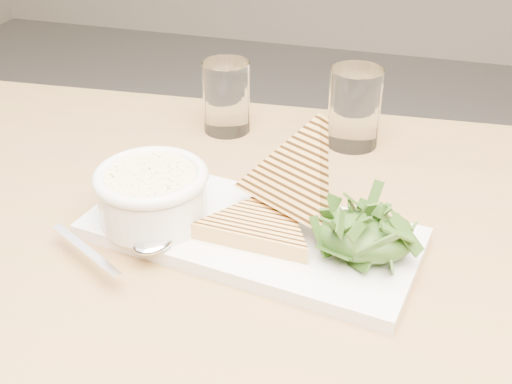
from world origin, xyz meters
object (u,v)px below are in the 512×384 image
(table_top, at_px, (226,264))
(soup_bowl, at_px, (153,200))
(platter, at_px, (251,233))
(glass_far, at_px, (354,108))
(glass_near, at_px, (226,97))

(table_top, xyz_separation_m, soup_bowl, (-0.09, 0.01, 0.06))
(platter, height_order, soup_bowl, soup_bowl)
(table_top, bearing_deg, glass_far, 72.49)
(table_top, relative_size, platter, 3.21)
(platter, bearing_deg, soup_bowl, -172.89)
(platter, height_order, glass_far, glass_far)
(table_top, relative_size, soup_bowl, 9.80)
(platter, bearing_deg, glass_far, 74.96)
(table_top, xyz_separation_m, glass_near, (-0.09, 0.28, 0.07))
(table_top, height_order, soup_bowl, soup_bowl)
(table_top, relative_size, glass_far, 10.57)
(platter, xyz_separation_m, glass_near, (-0.11, 0.26, 0.04))
(soup_bowl, height_order, glass_near, glass_near)
(soup_bowl, bearing_deg, glass_near, 90.91)
(table_top, height_order, glass_near, glass_near)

